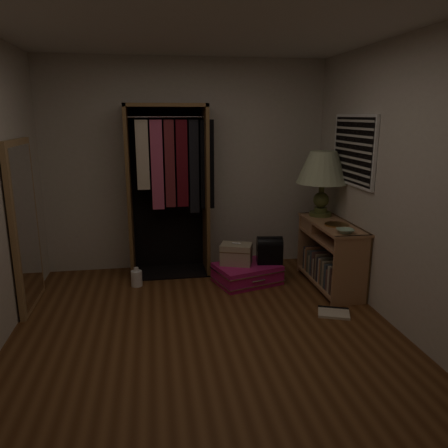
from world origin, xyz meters
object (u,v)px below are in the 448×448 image
(table_lamp, at_px, (323,169))
(console_bookshelf, at_px, (329,252))
(pink_suitcase, at_px, (247,274))
(black_bag, at_px, (270,249))
(train_case, at_px, (236,254))
(open_wardrobe, at_px, (171,176))
(floor_mirror, at_px, (25,226))
(white_jug, at_px, (137,278))

(table_lamp, bearing_deg, console_bookshelf, -90.83)
(console_bookshelf, xyz_separation_m, pink_suitcase, (-0.91, 0.21, -0.29))
(black_bag, bearing_deg, train_case, -175.11)
(console_bookshelf, height_order, table_lamp, table_lamp)
(open_wardrobe, xyz_separation_m, floor_mirror, (-1.50, -0.77, -0.36))
(floor_mirror, relative_size, pink_suitcase, 2.00)
(floor_mirror, xyz_separation_m, train_case, (2.21, 0.30, -0.50))
(open_wardrobe, bearing_deg, train_case, -33.54)
(floor_mirror, bearing_deg, open_wardrobe, 27.13)
(pink_suitcase, height_order, train_case, train_case)
(open_wardrobe, distance_m, train_case, 1.21)
(floor_mirror, xyz_separation_m, black_bag, (2.60, 0.28, -0.46))
(train_case, xyz_separation_m, white_jug, (-1.16, 0.06, -0.25))
(console_bookshelf, relative_size, open_wardrobe, 0.55)
(console_bookshelf, xyz_separation_m, black_bag, (-0.64, 0.24, -0.01))
(console_bookshelf, height_order, black_bag, console_bookshelf)
(open_wardrobe, distance_m, black_bag, 1.46)
(floor_mirror, bearing_deg, black_bag, 6.09)
(train_case, bearing_deg, pink_suitcase, -2.10)
(black_bag, bearing_deg, table_lamp, 16.15)
(pink_suitcase, distance_m, black_bag, 0.39)
(floor_mirror, distance_m, white_jug, 1.34)
(train_case, relative_size, white_jug, 1.89)
(open_wardrobe, relative_size, floor_mirror, 1.21)
(console_bookshelf, xyz_separation_m, train_case, (-1.03, 0.26, -0.05))
(black_bag, relative_size, white_jug, 1.44)
(table_lamp, bearing_deg, black_bag, -171.73)
(train_case, xyz_separation_m, table_lamp, (1.04, 0.07, 0.96))
(white_jug, bearing_deg, train_case, -2.83)
(console_bookshelf, relative_size, floor_mirror, 0.66)
(floor_mirror, bearing_deg, table_lamp, 6.52)
(console_bookshelf, relative_size, black_bag, 3.47)
(pink_suitcase, distance_m, table_lamp, 1.51)
(floor_mirror, relative_size, train_case, 4.03)
(pink_suitcase, bearing_deg, white_jug, 158.31)
(open_wardrobe, bearing_deg, console_bookshelf, -22.66)
(table_lamp, xyz_separation_m, white_jug, (-2.20, -0.02, -1.21))
(floor_mirror, height_order, table_lamp, floor_mirror)
(open_wardrobe, bearing_deg, table_lamp, -12.80)
(pink_suitcase, xyz_separation_m, table_lamp, (0.92, 0.12, 1.20))
(floor_mirror, relative_size, black_bag, 5.27)
(console_bookshelf, height_order, floor_mirror, floor_mirror)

